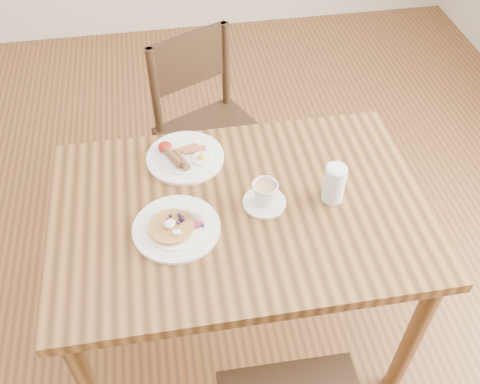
{
  "coord_description": "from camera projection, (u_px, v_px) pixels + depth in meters",
  "views": [
    {
      "loc": [
        -0.19,
        -1.12,
        2.02
      ],
      "look_at": [
        0.0,
        0.0,
        0.82
      ],
      "focal_mm": 40.0,
      "sensor_mm": 36.0,
      "label": 1
    }
  ],
  "objects": [
    {
      "name": "ground",
      "position": [
        240.0,
        326.0,
        2.25
      ],
      "size": [
        5.0,
        5.0,
        0.0
      ],
      "primitive_type": "plane",
      "color": "#583219",
      "rests_on": "ground"
    },
    {
      "name": "pancake_plate",
      "position": [
        178.0,
        226.0,
        1.63
      ],
      "size": [
        0.27,
        0.27,
        0.06
      ],
      "color": "white",
      "rests_on": "dining_table"
    },
    {
      "name": "water_glass",
      "position": [
        334.0,
        184.0,
        1.69
      ],
      "size": [
        0.07,
        0.07,
        0.13
      ],
      "primitive_type": "cylinder",
      "color": "silver",
      "rests_on": "dining_table"
    },
    {
      "name": "dining_table",
      "position": [
        240.0,
        227.0,
        1.78
      ],
      "size": [
        1.2,
        0.8,
        0.75
      ],
      "color": "brown",
      "rests_on": "ground"
    },
    {
      "name": "chair_far",
      "position": [
        208.0,
        126.0,
        2.39
      ],
      "size": [
        0.56,
        0.56,
        0.88
      ],
      "rotation": [
        0.0,
        0.0,
        3.58
      ],
      "color": "#301F11",
      "rests_on": "ground"
    },
    {
      "name": "breakfast_plate",
      "position": [
        184.0,
        156.0,
        1.85
      ],
      "size": [
        0.27,
        0.27,
        0.04
      ],
      "color": "white",
      "rests_on": "dining_table"
    },
    {
      "name": "teacup_saucer",
      "position": [
        265.0,
        195.0,
        1.69
      ],
      "size": [
        0.14,
        0.14,
        0.09
      ],
      "color": "white",
      "rests_on": "dining_table"
    }
  ]
}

